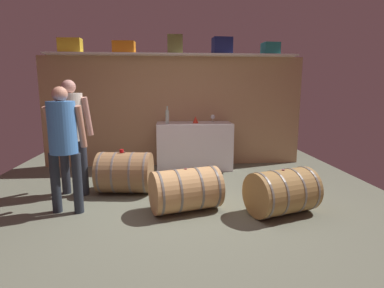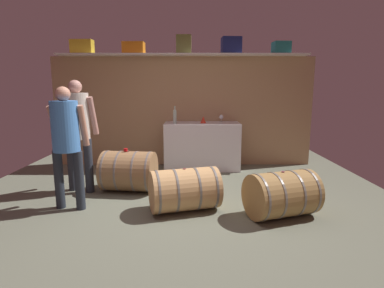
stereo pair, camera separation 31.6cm
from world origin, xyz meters
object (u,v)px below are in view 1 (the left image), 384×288
at_px(toolcase_olive, 175,44).
at_px(toolcase_teal, 270,49).
at_px(winemaker_pouring, 63,137).
at_px(toolcase_yellow, 70,46).
at_px(wine_glass, 213,117).
at_px(wine_bottle_clear, 167,116).
at_px(work_cabinet, 194,146).
at_px(wine_barrel_near, 125,172).
at_px(wine_barrel_far, 282,192).
at_px(wine_barrel_flank, 186,190).
at_px(visitor_tasting, 72,125).
at_px(tasting_cup, 122,151).
at_px(toolcase_orange, 124,47).
at_px(toolcase_navy, 222,46).
at_px(red_funnel, 196,120).

height_order(toolcase_olive, toolcase_teal, toolcase_olive).
height_order(toolcase_teal, winemaker_pouring, toolcase_teal).
xyz_separation_m(toolcase_yellow, wine_glass, (2.69, -0.07, -1.34)).
bearing_deg(wine_bottle_clear, work_cabinet, 13.08).
distance_m(wine_glass, wine_barrel_near, 2.25).
bearing_deg(wine_bottle_clear, toolcase_olive, 63.57).
xyz_separation_m(wine_barrel_far, wine_barrel_flank, (-1.20, 0.19, -0.01)).
bearing_deg(wine_barrel_near, toolcase_teal, 36.35).
xyz_separation_m(winemaker_pouring, visitor_tasting, (-0.11, 0.70, 0.06)).
distance_m(toolcase_olive, tasting_cup, 2.48).
height_order(wine_bottle_clear, winemaker_pouring, winemaker_pouring).
relative_size(wine_barrel_near, wine_barrel_far, 0.89).
distance_m(work_cabinet, wine_barrel_near, 1.78).
bearing_deg(wine_bottle_clear, wine_barrel_flank, -83.50).
xyz_separation_m(wine_glass, wine_barrel_far, (0.53, -2.45, -0.72)).
bearing_deg(toolcase_orange, toolcase_yellow, -176.90).
bearing_deg(toolcase_yellow, wine_barrel_far, -35.21).
distance_m(wine_barrel_near, wine_barrel_far, 2.30).
height_order(toolcase_yellow, tasting_cup, toolcase_yellow).
bearing_deg(toolcase_orange, winemaker_pouring, -98.95).
distance_m(wine_barrel_far, winemaker_pouring, 2.81).
height_order(wine_barrel_near, winemaker_pouring, winemaker_pouring).
distance_m(wine_glass, winemaker_pouring, 3.09).
bearing_deg(toolcase_teal, toolcase_navy, 176.06).
bearing_deg(visitor_tasting, winemaker_pouring, -64.86).
height_order(wine_glass, visitor_tasting, visitor_tasting).
relative_size(wine_barrel_near, wine_barrel_flank, 0.87).
relative_size(red_funnel, tasting_cup, 2.16).
xyz_separation_m(toolcase_orange, winemaker_pouring, (-0.48, -2.26, -1.35)).
height_order(toolcase_navy, winemaker_pouring, toolcase_navy).
relative_size(work_cabinet, red_funnel, 11.22).
xyz_separation_m(toolcase_olive, wine_glass, (0.73, -0.07, -1.39)).
distance_m(toolcase_navy, red_funnel, 1.52).
bearing_deg(tasting_cup, toolcase_orange, 94.02).
xyz_separation_m(wine_barrel_flank, tasting_cup, (-0.91, 0.78, 0.37)).
height_order(toolcase_orange, wine_barrel_far, toolcase_orange).
distance_m(toolcase_teal, visitor_tasting, 3.97).
distance_m(toolcase_olive, red_funnel, 1.49).
relative_size(toolcase_navy, wine_barrel_far, 0.38).
xyz_separation_m(toolcase_yellow, toolcase_teal, (3.82, 0.00, -0.02)).
bearing_deg(toolcase_yellow, work_cabinet, -2.44).
xyz_separation_m(wine_barrel_near, tasting_cup, (-0.04, -0.00, 0.33)).
xyz_separation_m(toolcase_yellow, toolcase_orange, (0.99, 0.00, -0.02)).
bearing_deg(winemaker_pouring, work_cabinet, 57.16).
height_order(wine_barrel_flank, visitor_tasting, visitor_tasting).
xyz_separation_m(wine_barrel_flank, winemaker_pouring, (-1.51, 0.06, 0.70)).
bearing_deg(wine_glass, toolcase_navy, 21.56).
height_order(toolcase_teal, wine_barrel_far, toolcase_teal).
bearing_deg(winemaker_pouring, wine_bottle_clear, 64.87).
relative_size(toolcase_orange, wine_barrel_far, 0.42).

